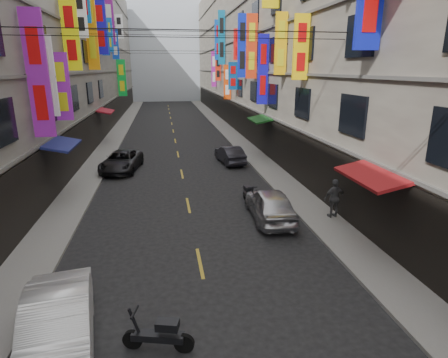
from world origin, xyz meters
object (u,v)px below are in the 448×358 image
object	(u,v)px
scooter_crossing	(159,335)
scooter_far_right	(249,195)
car_left_far	(121,161)
car_right_far	(230,155)
car_right_mid	(270,204)
pedestrian_rfar	(335,198)
car_left_mid	(57,328)

from	to	relation	value
scooter_crossing	scooter_far_right	size ratio (longest dim) A/B	0.98
car_left_far	car_right_far	size ratio (longest dim) A/B	1.23
scooter_far_right	car_right_far	bearing A→B (deg)	-97.39
scooter_far_right	car_right_far	xyz separation A→B (m)	(0.55, 8.67, 0.20)
car_right_mid	car_right_far	size ratio (longest dim) A/B	1.12
pedestrian_rfar	scooter_crossing	bearing A→B (deg)	35.73
car_right_far	scooter_crossing	bearing A→B (deg)	67.61
car_right_mid	car_right_far	world-z (taller)	car_right_mid
car_right_mid	car_right_far	distance (m)	10.87
scooter_far_right	car_right_far	world-z (taller)	car_right_far
car_right_mid	scooter_crossing	bearing A→B (deg)	59.16
car_right_far	pedestrian_rfar	size ratio (longest dim) A/B	2.14
car_right_far	pedestrian_rfar	xyz separation A→B (m)	(2.83, -11.36, 0.39)
scooter_far_right	car_right_mid	world-z (taller)	car_right_mid
scooter_far_right	car_left_far	xyz separation A→B (m)	(-7.11, 7.74, 0.22)
scooter_crossing	pedestrian_rfar	xyz separation A→B (m)	(7.91, 7.24, 0.58)
car_right_mid	pedestrian_rfar	xyz separation A→B (m)	(2.89, -0.50, 0.29)
scooter_crossing	scooter_far_right	world-z (taller)	same
car_left_far	car_right_far	distance (m)	7.72
scooter_crossing	car_left_mid	xyz separation A→B (m)	(-2.40, 0.28, 0.30)
scooter_crossing	car_left_far	size ratio (longest dim) A/B	0.37
car_right_far	pedestrian_rfar	bearing A→B (deg)	96.88
scooter_far_right	car_right_mid	xyz separation A→B (m)	(0.49, -2.20, 0.30)
car_left_mid	pedestrian_rfar	xyz separation A→B (m)	(10.31, 6.96, 0.29)
car_right_far	pedestrian_rfar	distance (m)	11.72
scooter_crossing	car_left_mid	size ratio (longest dim) A/B	0.39
car_left_mid	car_right_mid	bearing A→B (deg)	35.46
car_left_far	car_right_mid	distance (m)	12.51
car_left_mid	car_left_far	bearing A→B (deg)	80.94
scooter_crossing	pedestrian_rfar	distance (m)	10.74
scooter_crossing	car_right_mid	size ratio (longest dim) A/B	0.41
car_left_mid	car_right_far	size ratio (longest dim) A/B	1.15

